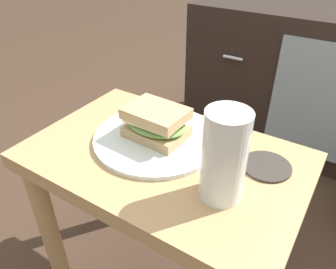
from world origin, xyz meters
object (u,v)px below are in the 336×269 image
plate (157,138)px  beer_glass (224,158)px  sandwich_front (156,123)px  tv_cabinet (310,80)px  coaster (266,166)px

plate → beer_glass: size_ratio=1.65×
plate → beer_glass: (0.19, -0.08, 0.07)m
sandwich_front → beer_glass: 0.20m
tv_cabinet → plate: bearing=-99.6°
sandwich_front → tv_cabinet: bearing=80.4°
sandwich_front → beer_glass: bearing=-23.0°
beer_glass → coaster: size_ratio=1.73×
sandwich_front → coaster: bearing=8.9°
tv_cabinet → sandwich_front: (-0.15, -0.91, 0.21)m
tv_cabinet → plate: 0.94m
coaster → sandwich_front: bearing=-171.1°
plate → beer_glass: 0.21m
plate → beer_glass: bearing=-23.0°
tv_cabinet → sandwich_front: 0.95m
tv_cabinet → plate: (-0.15, -0.91, 0.17)m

